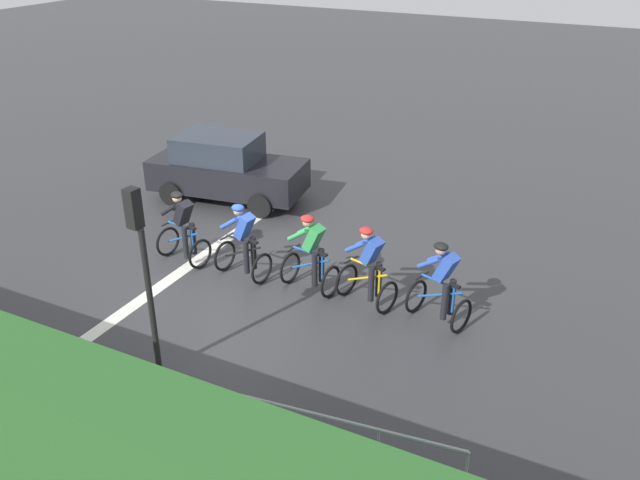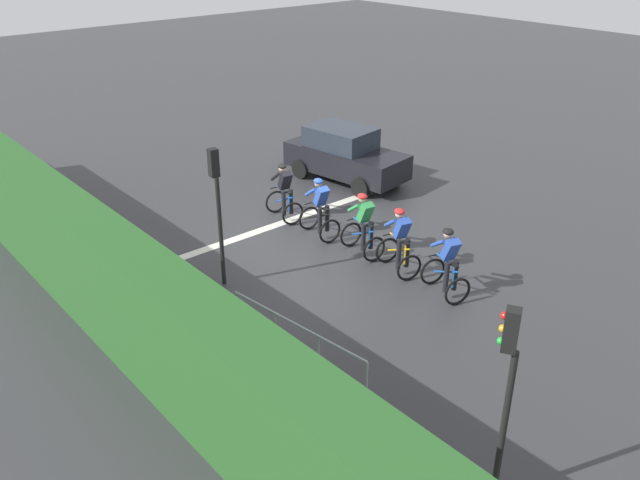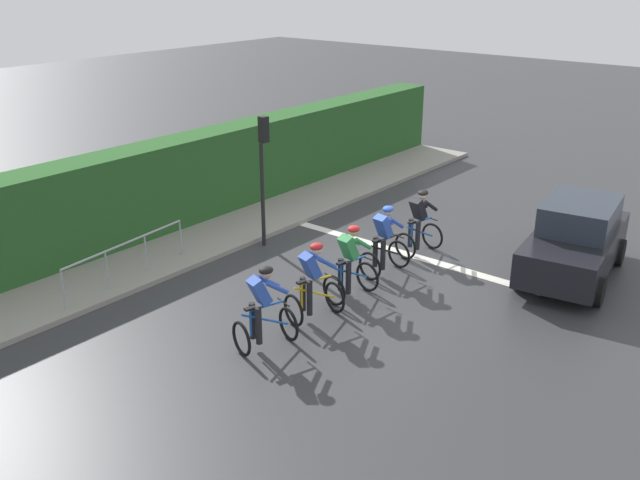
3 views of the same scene
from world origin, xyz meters
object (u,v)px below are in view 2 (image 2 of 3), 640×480
(cyclist_lead, at_px, (447,265))
(traffic_light_near_crossing, at_px, (217,197))
(pedestrian_railing_kerbside, at_px, (296,334))
(traffic_light_far_junction, at_px, (507,379))
(cyclist_fourth, at_px, (320,210))
(cyclist_mid, at_px, (364,226))
(cyclist_trailing, at_px, (284,193))
(cyclist_second, at_px, (400,243))
(car_black, at_px, (345,155))

(cyclist_lead, distance_m, traffic_light_near_crossing, 5.45)
(pedestrian_railing_kerbside, bearing_deg, traffic_light_far_junction, 92.75)
(cyclist_lead, xyz_separation_m, traffic_light_far_junction, (4.11, 4.27, 1.43))
(cyclist_fourth, bearing_deg, cyclist_lead, 92.39)
(cyclist_mid, bearing_deg, traffic_light_far_junction, 59.61)
(cyclist_trailing, relative_size, traffic_light_far_junction, 0.50)
(cyclist_second, relative_size, cyclist_fourth, 1.00)
(pedestrian_railing_kerbside, bearing_deg, cyclist_trailing, -126.06)
(cyclist_lead, distance_m, pedestrian_railing_kerbside, 4.33)
(traffic_light_far_junction, height_order, pedestrian_railing_kerbside, traffic_light_far_junction)
(pedestrian_railing_kerbside, bearing_deg, cyclist_mid, -148.81)
(cyclist_fourth, xyz_separation_m, traffic_light_near_crossing, (3.41, 0.40, 1.43))
(traffic_light_far_junction, distance_m, pedestrian_railing_kerbside, 4.61)
(cyclist_lead, bearing_deg, traffic_light_far_junction, 46.03)
(cyclist_mid, xyz_separation_m, traffic_light_near_crossing, (3.57, -1.12, 1.43))
(cyclist_lead, xyz_separation_m, car_black, (-3.25, -6.99, 0.08))
(cyclist_second, xyz_separation_m, traffic_light_near_crossing, (3.58, -2.38, 1.43))
(cyclist_lead, relative_size, cyclist_mid, 1.00)
(cyclist_lead, distance_m, cyclist_mid, 2.72)
(car_black, bearing_deg, traffic_light_near_crossing, 24.71)
(cyclist_mid, bearing_deg, cyclist_trailing, -86.70)
(cyclist_trailing, height_order, pedestrian_railing_kerbside, cyclist_trailing)
(cyclist_trailing, bearing_deg, traffic_light_near_crossing, 29.77)
(traffic_light_near_crossing, distance_m, pedestrian_railing_kerbside, 4.07)
(traffic_light_near_crossing, relative_size, traffic_light_far_junction, 1.00)
(cyclist_fourth, relative_size, cyclist_trailing, 1.00)
(cyclist_fourth, distance_m, cyclist_trailing, 1.54)
(cyclist_trailing, xyz_separation_m, car_black, (-3.45, -1.21, 0.08))
(traffic_light_near_crossing, bearing_deg, cyclist_fourth, -173.36)
(cyclist_fourth, relative_size, traffic_light_far_junction, 0.50)
(cyclist_mid, xyz_separation_m, cyclist_trailing, (0.18, -3.07, 0.00))
(cyclist_fourth, xyz_separation_m, car_black, (-3.43, -2.75, 0.08))
(cyclist_lead, relative_size, traffic_light_near_crossing, 0.50)
(cyclist_fourth, bearing_deg, pedestrian_railing_kerbside, 44.86)
(traffic_light_near_crossing, bearing_deg, cyclist_trailing, -150.23)
(cyclist_fourth, bearing_deg, cyclist_mid, 95.95)
(cyclist_fourth, xyz_separation_m, cyclist_trailing, (0.02, -1.54, 0.00))
(cyclist_fourth, xyz_separation_m, pedestrian_railing_kerbside, (4.15, 4.13, -0.01))
(cyclist_second, height_order, cyclist_mid, same)
(car_black, bearing_deg, cyclist_trailing, 19.29)
(cyclist_fourth, bearing_deg, cyclist_second, 93.39)
(cyclist_second, xyz_separation_m, cyclist_mid, (0.01, -1.25, 0.00))
(cyclist_lead, relative_size, car_black, 0.39)
(cyclist_fourth, bearing_deg, traffic_light_far_junction, 65.16)
(cyclist_second, relative_size, traffic_light_far_junction, 0.50)
(cyclist_lead, xyz_separation_m, cyclist_mid, (0.02, -2.72, 0.00))
(car_black, height_order, traffic_light_near_crossing, traffic_light_near_crossing)
(car_black, bearing_deg, pedestrian_railing_kerbside, 42.23)
(cyclist_trailing, bearing_deg, cyclist_lead, 91.93)
(cyclist_lead, height_order, cyclist_second, same)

